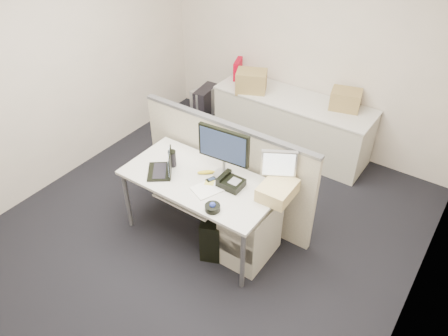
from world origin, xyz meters
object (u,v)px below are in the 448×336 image
Objects in this scene: monitor_main at (224,153)px; laptop at (159,163)px; desk at (200,184)px; desk_phone at (231,183)px.

laptop is at bearing -154.31° from monitor_main.
desk is 5.08× the size of laptop.
monitor_main is 0.29m from desk_phone.
desk is at bearing 72.31° from laptop.
monitor_main is 2.28× the size of desk_phone.
desk is 0.44m from laptop.
desk_phone is (0.15, -0.10, -0.22)m from monitor_main.
monitor_main is at bearing 50.19° from desk.
laptop is (-0.38, -0.14, 0.18)m from desk.
laptop reaches higher than desk.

